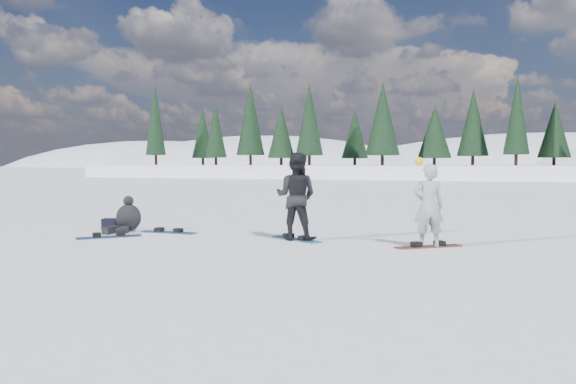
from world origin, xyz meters
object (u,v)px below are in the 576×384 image
(snowboard_loose_a, at_px, (109,237))
(seated_rider, at_px, (127,218))
(snowboard_loose_c, at_px, (169,232))
(snowboarder_man, at_px, (296,196))
(snowboarder_woman, at_px, (428,205))
(gear_bag, at_px, (111,224))

(snowboard_loose_a, bearing_deg, seated_rider, 59.05)
(snowboard_loose_c, bearing_deg, snowboarder_man, -2.84)
(seated_rider, bearing_deg, snowboard_loose_a, -89.64)
(snowboarder_woman, distance_m, seated_rider, 7.72)
(snowboarder_woman, bearing_deg, gear_bag, -23.14)
(snowboarder_woman, xyz_separation_m, snowboard_loose_a, (-7.42, -0.97, -0.89))
(snowboarder_man, relative_size, snowboard_loose_a, 1.36)
(gear_bag, distance_m, snowboard_loose_c, 1.87)
(snowboard_loose_c, relative_size, snowboard_loose_a, 1.00)
(gear_bag, relative_size, snowboard_loose_a, 0.30)
(snowboarder_woman, xyz_separation_m, snowboard_loose_c, (-6.54, 0.29, -0.89))
(seated_rider, xyz_separation_m, snowboard_loose_c, (1.16, 0.14, -0.35))
(gear_bag, height_order, snowboard_loose_a, gear_bag)
(snowboarder_man, bearing_deg, gear_bag, -4.07)
(snowboard_loose_a, bearing_deg, snowboarder_man, -30.48)
(snowboarder_man, xyz_separation_m, gear_bag, (-5.37, 0.27, -0.87))
(snowboarder_man, bearing_deg, snowboarder_woman, 176.16)
(snowboarder_man, distance_m, seated_rider, 4.72)
(gear_bag, bearing_deg, seated_rider, -20.41)
(snowboarder_man, relative_size, gear_bag, 4.54)
(snowboarder_woman, distance_m, snowboard_loose_c, 6.61)
(gear_bag, bearing_deg, snowboard_loose_a, -54.91)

